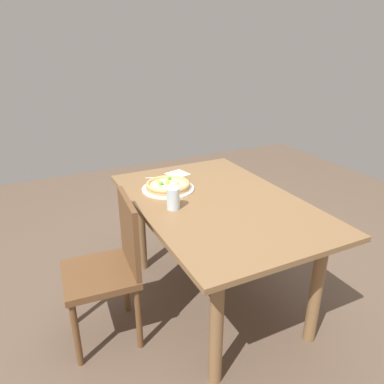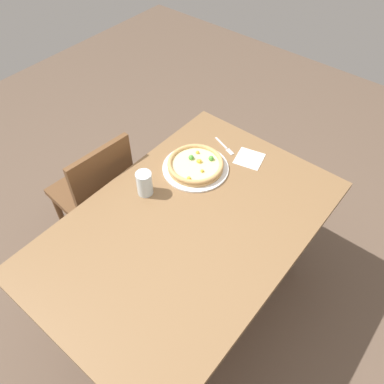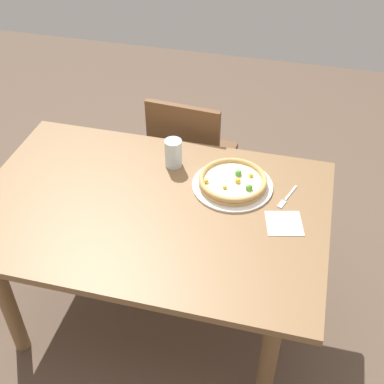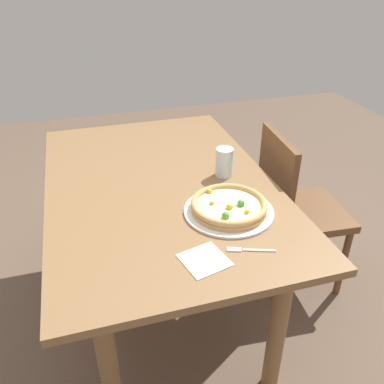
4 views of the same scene
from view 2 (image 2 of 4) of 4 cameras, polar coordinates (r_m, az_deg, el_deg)
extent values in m
plane|color=brown|center=(2.43, -0.45, -15.42)|extent=(6.00, 6.00, 0.00)
cube|color=olive|center=(1.80, -0.59, -5.08)|extent=(1.45, 0.96, 0.03)
cylinder|color=olive|center=(2.51, 2.12, 1.70)|extent=(0.07, 0.07, 0.71)
cylinder|color=olive|center=(2.10, -18.24, -16.15)|extent=(0.07, 0.07, 0.71)
cylinder|color=olive|center=(2.32, 14.91, -5.72)|extent=(0.07, 0.07, 0.71)
cylinder|color=brown|center=(2.64, -18.69, -3.29)|extent=(0.04, 0.04, 0.42)
cylinder|color=brown|center=(2.73, -12.91, 0.65)|extent=(0.04, 0.04, 0.42)
cylinder|color=brown|center=(2.44, -14.37, -7.69)|extent=(0.04, 0.04, 0.42)
cylinder|color=brown|center=(2.54, -8.29, -3.25)|extent=(0.04, 0.04, 0.42)
cube|color=brown|center=(2.41, -14.55, 0.12)|extent=(0.43, 0.43, 0.04)
cube|color=brown|center=(2.13, -12.81, 1.70)|extent=(0.38, 0.06, 0.42)
cylinder|color=white|center=(2.03, 0.52, 3.56)|extent=(0.35, 0.35, 0.01)
cylinder|color=tan|center=(2.02, 0.52, 3.84)|extent=(0.29, 0.29, 0.02)
cylinder|color=beige|center=(2.01, 0.53, 4.09)|extent=(0.25, 0.25, 0.01)
torus|color=tan|center=(2.01, 0.53, 4.23)|extent=(0.29, 0.29, 0.02)
sphere|color=gold|center=(2.07, 0.83, 5.84)|extent=(0.02, 0.02, 0.02)
sphere|color=gold|center=(2.02, 0.94, 4.57)|extent=(0.02, 0.02, 0.02)
sphere|color=#4C9E38|center=(2.03, 2.83, 4.95)|extent=(0.03, 0.03, 0.03)
sphere|color=gold|center=(2.01, 1.12, 4.54)|extent=(0.02, 0.02, 0.02)
sphere|color=gold|center=(1.97, 1.50, 3.12)|extent=(0.02, 0.02, 0.02)
sphere|color=gold|center=(1.93, -0.47, 2.03)|extent=(0.02, 0.02, 0.02)
sphere|color=#4C9E38|center=(2.03, -0.12, 5.08)|extent=(0.03, 0.03, 0.03)
cube|color=silver|center=(2.19, 4.31, 7.19)|extent=(0.05, 0.11, 0.00)
cube|color=silver|center=(2.13, 5.59, 5.90)|extent=(0.04, 0.05, 0.00)
cylinder|color=silver|center=(1.88, -7.00, 1.28)|extent=(0.08, 0.08, 0.13)
cube|color=white|center=(2.11, 8.41, 4.87)|extent=(0.17, 0.17, 0.00)
camera|label=1|loc=(2.05, -72.32, -1.54)|focal=34.20mm
camera|label=3|loc=(1.58, 74.51, 14.93)|focal=47.81mm
camera|label=4|loc=(2.43, 33.03, 28.32)|focal=37.71mm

